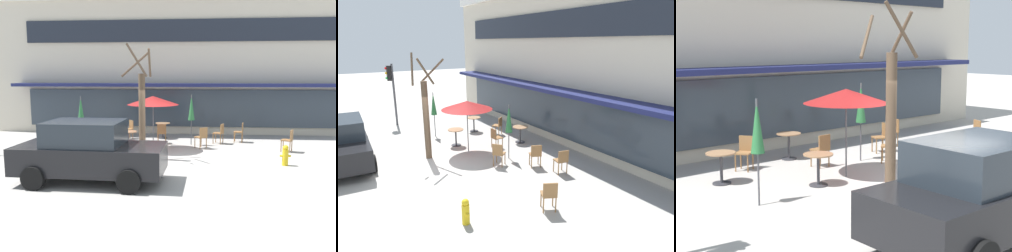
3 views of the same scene
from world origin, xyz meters
TOP-DOWN VIEW (x-y plane):
  - ground_plane at (0.00, 0.00)m, footprint 80.00×80.00m
  - building_facade at (0.00, 9.96)m, footprint 20.00×9.10m
  - cafe_table_near_wall at (-0.77, 4.56)m, footprint 0.70×0.70m
  - cafe_table_streetside at (-1.91, 1.84)m, footprint 0.70×0.70m
  - cafe_table_by_tree at (-3.51, 3.50)m, footprint 0.70×0.70m
  - patio_umbrella_green_folded at (-0.90, 1.99)m, footprint 2.10×2.10m
  - patio_umbrella_cream_folded at (-3.76, 1.50)m, footprint 0.28×0.28m
  - patio_umbrella_corner_open at (0.64, 3.06)m, footprint 0.28×0.28m
  - cafe_chair_0 at (4.54, 1.93)m, footprint 0.54×0.54m
  - cafe_chair_1 at (1.91, 3.44)m, footprint 0.52×0.52m
  - cafe_chair_2 at (2.85, 3.88)m, footprint 0.47×0.47m
  - cafe_chair_3 at (1.10, 2.32)m, footprint 0.56×0.56m
  - cafe_chair_4 at (-2.36, 4.31)m, footprint 0.56×0.56m
  - cafe_chair_5 at (-0.67, 3.20)m, footprint 0.43×0.43m
  - parked_sedan at (-2.12, -2.65)m, footprint 4.26×2.13m
  - street_tree at (-1.09, 0.34)m, footprint 1.14×1.33m
  - traffic_light_pole at (-6.94, 0.25)m, footprint 0.26×0.44m
  - fire_hydrant at (3.90, -0.27)m, footprint 0.36×0.20m

SIDE VIEW (x-z plane):
  - ground_plane at x=0.00m, z-range 0.00..0.00m
  - fire_hydrant at x=3.90m, z-range 0.00..0.71m
  - cafe_table_near_wall at x=-0.77m, z-range 0.14..0.90m
  - cafe_table_streetside at x=-1.91m, z-range 0.14..0.90m
  - cafe_table_by_tree at x=-3.51m, z-range 0.14..0.90m
  - cafe_chair_0 at x=4.54m, z-range 0.08..0.97m
  - cafe_chair_1 at x=1.91m, z-range 0.08..0.97m
  - cafe_chair_2 at x=2.85m, z-range 0.08..0.97m
  - cafe_chair_3 at x=1.10m, z-range 0.08..0.97m
  - cafe_chair_4 at x=-2.36m, z-range 0.08..0.97m
  - cafe_chair_5 at x=-0.67m, z-range 0.08..0.97m
  - parked_sedan at x=-2.12m, z-range 0.00..1.76m
  - patio_umbrella_cream_folded at x=-3.76m, z-range 0.53..2.73m
  - patio_umbrella_corner_open at x=0.64m, z-range 0.53..2.73m
  - street_tree at x=-1.09m, z-range -0.29..3.86m
  - patio_umbrella_green_folded at x=-0.90m, z-range 0.92..3.12m
  - traffic_light_pole at x=-6.94m, z-range 0.60..4.00m
  - building_facade at x=0.00m, z-range 0.00..7.30m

